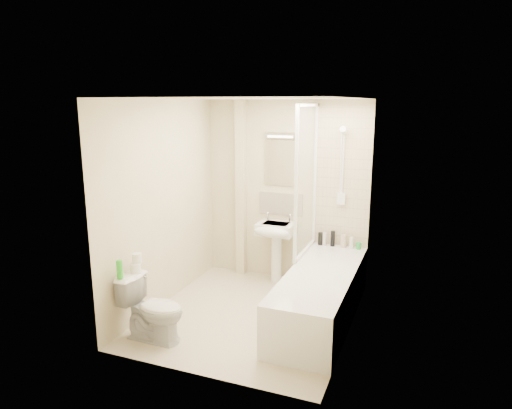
% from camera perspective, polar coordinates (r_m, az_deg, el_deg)
% --- Properties ---
extents(floor, '(2.50, 2.50, 0.00)m').
position_cam_1_polar(floor, '(5.33, -0.63, -13.64)').
color(floor, beige).
rests_on(floor, ground).
extents(wall_back, '(2.20, 0.02, 2.40)m').
position_cam_1_polar(wall_back, '(6.07, 3.74, 1.60)').
color(wall_back, beige).
rests_on(wall_back, ground).
extents(wall_left, '(0.02, 2.50, 2.40)m').
position_cam_1_polar(wall_left, '(5.41, -11.54, 0.02)').
color(wall_left, beige).
rests_on(wall_left, ground).
extents(wall_right, '(0.02, 2.50, 2.40)m').
position_cam_1_polar(wall_right, '(4.63, 12.08, -2.14)').
color(wall_right, beige).
rests_on(wall_right, ground).
extents(ceiling, '(2.20, 2.50, 0.02)m').
position_cam_1_polar(ceiling, '(4.78, -0.70, 13.13)').
color(ceiling, white).
rests_on(ceiling, wall_back).
extents(tile_back, '(0.70, 0.01, 1.75)m').
position_cam_1_polar(tile_back, '(5.84, 10.78, 3.21)').
color(tile_back, beige).
rests_on(tile_back, wall_back).
extents(tile_right, '(0.01, 2.10, 1.75)m').
position_cam_1_polar(tile_right, '(4.78, 12.45, 1.06)').
color(tile_right, beige).
rests_on(tile_right, wall_right).
extents(pipe_boxing, '(0.12, 0.12, 2.40)m').
position_cam_1_polar(pipe_boxing, '(6.22, -1.88, 1.90)').
color(pipe_boxing, beige).
rests_on(pipe_boxing, ground).
extents(splashback, '(0.60, 0.02, 0.30)m').
position_cam_1_polar(splashback, '(6.11, 3.12, 0.06)').
color(splashback, beige).
rests_on(splashback, wall_back).
extents(mirror, '(0.46, 0.01, 0.60)m').
position_cam_1_polar(mirror, '(6.01, 3.18, 5.18)').
color(mirror, white).
rests_on(mirror, wall_back).
extents(strip_light, '(0.42, 0.07, 0.07)m').
position_cam_1_polar(strip_light, '(5.95, 3.15, 8.68)').
color(strip_light, silver).
rests_on(strip_light, wall_back).
extents(bathtub, '(0.70, 2.10, 0.55)m').
position_cam_1_polar(bathtub, '(5.18, 8.08, -11.06)').
color(bathtub, white).
rests_on(bathtub, ground).
extents(shower_screen, '(0.04, 0.92, 1.80)m').
position_cam_1_polar(shower_screen, '(5.49, 6.34, 3.02)').
color(shower_screen, white).
rests_on(shower_screen, bathtub).
extents(shower_fixture, '(0.10, 0.16, 0.99)m').
position_cam_1_polar(shower_fixture, '(5.78, 10.73, 4.33)').
color(shower_fixture, white).
rests_on(shower_fixture, wall_back).
extents(pedestal_sink, '(0.48, 0.46, 0.93)m').
position_cam_1_polar(pedestal_sink, '(6.00, 2.40, -3.93)').
color(pedestal_sink, white).
rests_on(pedestal_sink, ground).
extents(bottle_black_a, '(0.07, 0.07, 0.16)m').
position_cam_1_polar(bottle_black_a, '(5.99, 8.07, -4.25)').
color(bottle_black_a, black).
rests_on(bottle_black_a, bathtub).
extents(bottle_white_a, '(0.05, 0.05, 0.17)m').
position_cam_1_polar(bottle_white_a, '(5.98, 8.55, -4.27)').
color(bottle_white_a, silver).
rests_on(bottle_white_a, bathtub).
extents(bottle_black_b, '(0.06, 0.06, 0.20)m').
position_cam_1_polar(bottle_black_b, '(5.95, 9.57, -4.22)').
color(bottle_black_b, black).
rests_on(bottle_black_b, bathtub).
extents(bottle_cream, '(0.07, 0.07, 0.17)m').
position_cam_1_polar(bottle_cream, '(5.93, 10.85, -4.51)').
color(bottle_cream, beige).
rests_on(bottle_cream, bathtub).
extents(bottle_white_b, '(0.05, 0.05, 0.14)m').
position_cam_1_polar(bottle_white_b, '(5.92, 11.85, -4.70)').
color(bottle_white_b, white).
rests_on(bottle_white_b, bathtub).
extents(bottle_green, '(0.06, 0.06, 0.08)m').
position_cam_1_polar(bottle_green, '(5.92, 12.69, -5.06)').
color(bottle_green, green).
rests_on(bottle_green, bathtub).
extents(toilet, '(0.40, 0.67, 0.67)m').
position_cam_1_polar(toilet, '(4.82, -12.73, -12.56)').
color(toilet, white).
rests_on(toilet, ground).
extents(toilet_roll_lower, '(0.11, 0.11, 0.09)m').
position_cam_1_polar(toilet_roll_lower, '(4.84, -14.85, -7.67)').
color(toilet_roll_lower, white).
rests_on(toilet_roll_lower, toilet).
extents(toilet_roll_upper, '(0.10, 0.10, 0.10)m').
position_cam_1_polar(toilet_roll_upper, '(4.83, -14.67, -6.50)').
color(toilet_roll_upper, white).
rests_on(toilet_roll_upper, toilet_roll_lower).
extents(green_bottle, '(0.06, 0.06, 0.19)m').
position_cam_1_polar(green_bottle, '(4.71, -16.68, -7.78)').
color(green_bottle, green).
rests_on(green_bottle, toilet).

